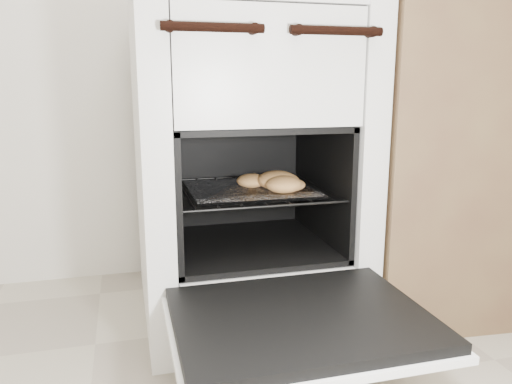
% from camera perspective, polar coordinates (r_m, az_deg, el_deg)
% --- Properties ---
extents(stove, '(0.61, 0.68, 0.94)m').
position_cam_1_polar(stove, '(1.49, -1.47, 3.10)').
color(stove, white).
rests_on(stove, ground).
extents(oven_door, '(0.55, 0.43, 0.04)m').
position_cam_1_polar(oven_door, '(1.10, 5.10, -14.53)').
color(oven_door, black).
rests_on(oven_door, stove).
extents(oven_rack, '(0.45, 0.43, 0.01)m').
position_cam_1_polar(oven_rack, '(1.44, -0.83, 0.24)').
color(oven_rack, black).
rests_on(oven_rack, stove).
extents(foil_sheet, '(0.35, 0.31, 0.01)m').
position_cam_1_polar(foil_sheet, '(1.42, -0.64, 0.31)').
color(foil_sheet, white).
rests_on(foil_sheet, oven_rack).
extents(baked_rolls, '(0.21, 0.20, 0.05)m').
position_cam_1_polar(baked_rolls, '(1.40, 2.56, 1.21)').
color(baked_rolls, '#E19E5A').
rests_on(baked_rolls, foil_sheet).
extents(counter, '(0.96, 0.68, 0.91)m').
position_cam_1_polar(counter, '(1.79, 24.50, 3.49)').
color(counter, brown).
rests_on(counter, ground).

